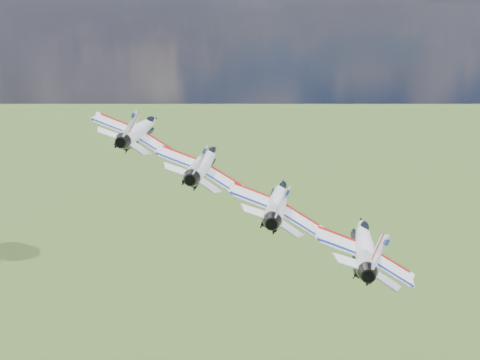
{
  "coord_description": "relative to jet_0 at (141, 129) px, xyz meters",
  "views": [
    {
      "loc": [
        5.38,
        -66.76,
        168.73
      ],
      "look_at": [
        14.78,
        2.57,
        147.52
      ],
      "focal_mm": 45.0,
      "sensor_mm": 36.0,
      "label": 1
    }
  ],
  "objects": [
    {
      "name": "jet_1",
      "position": [
        8.02,
        -7.61,
        -2.84
      ],
      "size": [
        16.49,
        19.48,
        9.32
      ],
      "primitive_type": null,
      "rotation": [
        0.0,
        0.44,
        -0.28
      ],
      "color": "white"
    },
    {
      "name": "jet_3",
      "position": [
        24.05,
        -22.82,
        -8.52
      ],
      "size": [
        16.49,
        19.48,
        9.32
      ],
      "primitive_type": null,
      "rotation": [
        0.0,
        0.44,
        -0.28
      ],
      "color": "silver"
    },
    {
      "name": "jet_2",
      "position": [
        16.03,
        -15.22,
        -5.68
      ],
      "size": [
        16.49,
        19.48,
        9.32
      ],
      "primitive_type": null,
      "rotation": [
        0.0,
        0.44,
        -0.28
      ],
      "color": "white"
    },
    {
      "name": "jet_0",
      "position": [
        0.0,
        0.0,
        0.0
      ],
      "size": [
        16.49,
        19.48,
        9.32
      ],
      "primitive_type": null,
      "rotation": [
        0.0,
        0.44,
        -0.28
      ],
      "color": "white"
    }
  ]
}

